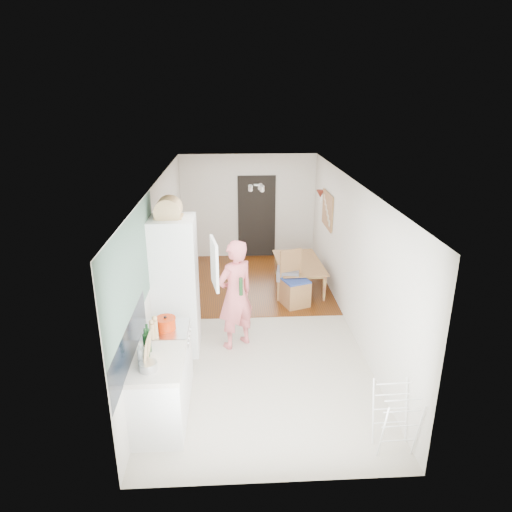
{
  "coord_description": "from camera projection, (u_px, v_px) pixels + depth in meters",
  "views": [
    {
      "loc": [
        -0.4,
        -7.16,
        3.86
      ],
      "look_at": [
        0.0,
        0.2,
        1.19
      ],
      "focal_mm": 32.0,
      "sensor_mm": 36.0,
      "label": 1
    }
  ],
  "objects": [
    {
      "name": "bread_bin",
      "position": [
        168.0,
        210.0,
        6.52
      ],
      "size": [
        0.47,
        0.45,
        0.21
      ],
      "primitive_type": null,
      "rotation": [
        0.0,
        0.0,
        0.21
      ],
      "color": "#D9B67C",
      "rests_on": "fridge_housing"
    },
    {
      "name": "bottle_c",
      "position": [
        142.0,
        357.0,
        5.15
      ],
      "size": [
        0.11,
        0.11,
        0.22
      ],
      "primitive_type": "cylinder",
      "rotation": [
        0.0,
        0.0,
        -0.2
      ],
      "color": "silver",
      "rests_on": "worktop"
    },
    {
      "name": "wall_sconce",
      "position": [
        320.0,
        194.0,
        9.93
      ],
      "size": [
        0.18,
        0.18,
        0.16
      ],
      "primitive_type": "cone",
      "color": "maroon",
      "rests_on": "room_shell"
    },
    {
      "name": "fridge_door",
      "position": [
        214.0,
        263.0,
        6.48
      ],
      "size": [
        0.14,
        0.56,
        0.7
      ],
      "primitive_type": "cube",
      "rotation": [
        0.0,
        0.0,
        -1.4
      ],
      "color": "white",
      "rests_on": "room_shell"
    },
    {
      "name": "grey_drape",
      "position": [
        288.0,
        274.0,
        8.83
      ],
      "size": [
        0.48,
        0.48,
        0.19
      ],
      "primitive_type": "cube",
      "rotation": [
        0.0,
        0.0,
        -0.15
      ],
      "color": "slate",
      "rests_on": "stool"
    },
    {
      "name": "dining_chair",
      "position": [
        296.0,
        280.0,
        8.55
      ],
      "size": [
        0.57,
        0.57,
        1.06
      ],
      "primitive_type": null,
      "rotation": [
        0.0,
        0.0,
        0.35
      ],
      "color": "#9F7D41",
      "rests_on": "floor"
    },
    {
      "name": "tile_splashback",
      "position": [
        130.0,
        344.0,
        5.19
      ],
      "size": [
        0.02,
        1.9,
        0.5
      ],
      "primitive_type": "cube",
      "color": "black",
      "rests_on": "room_shell"
    },
    {
      "name": "pinboard",
      "position": [
        328.0,
        210.0,
        9.39
      ],
      "size": [
        0.03,
        0.9,
        0.7
      ],
      "primitive_type": "cube",
      "color": "tan",
      "rests_on": "room_shell"
    },
    {
      "name": "pepper_mill_back",
      "position": [
        155.0,
        329.0,
        5.74
      ],
      "size": [
        0.08,
        0.08,
        0.24
      ],
      "primitive_type": "cylinder",
      "rotation": [
        0.0,
        0.0,
        0.3
      ],
      "color": "#D9B67C",
      "rests_on": "worktop"
    },
    {
      "name": "chopping_boards",
      "position": [
        148.0,
        349.0,
        5.19
      ],
      "size": [
        0.07,
        0.25,
        0.34
      ],
      "primitive_type": null,
      "rotation": [
        0.0,
        0.0,
        0.14
      ],
      "color": "#D9B67C",
      "rests_on": "worktop"
    },
    {
      "name": "worktop",
      "position": [
        157.0,
        362.0,
        5.29
      ],
      "size": [
        0.62,
        0.92,
        0.06
      ],
      "primitive_type": "cube",
      "color": "beige",
      "rests_on": "room_shell"
    },
    {
      "name": "fridge_interior",
      "position": [
        195.0,
        257.0,
        6.75
      ],
      "size": [
        0.02,
        0.52,
        0.66
      ],
      "primitive_type": "cube",
      "color": "white",
      "rests_on": "room_shell"
    },
    {
      "name": "pepper_mill_front",
      "position": [
        152.0,
        332.0,
        5.7
      ],
      "size": [
        0.07,
        0.07,
        0.21
      ],
      "primitive_type": "cylinder",
      "rotation": [
        0.0,
        0.0,
        0.33
      ],
      "color": "#D9B67C",
      "rests_on": "worktop"
    },
    {
      "name": "held_bottle",
      "position": [
        241.0,
        287.0,
        6.81
      ],
      "size": [
        0.06,
        0.06,
        0.28
      ],
      "primitive_type": "cylinder",
      "color": "#18401C",
      "rests_on": "person"
    },
    {
      "name": "steel_pan",
      "position": [
        148.0,
        366.0,
        5.08
      ],
      "size": [
        0.23,
        0.23,
        0.1
      ],
      "primitive_type": "cylinder",
      "rotation": [
        0.0,
        0.0,
        0.15
      ],
      "color": "silver",
      "rests_on": "worktop"
    },
    {
      "name": "fridge_housing",
      "position": [
        176.0,
        287.0,
        6.89
      ],
      "size": [
        0.66,
        0.66,
        2.15
      ],
      "primitive_type": "cube",
      "color": "white",
      "rests_on": "room_shell"
    },
    {
      "name": "doorway_recess",
      "position": [
        257.0,
        217.0,
        10.99
      ],
      "size": [
        0.9,
        0.04,
        2.0
      ],
      "primitive_type": "cube",
      "color": "black",
      "rests_on": "room_shell"
    },
    {
      "name": "room_shell",
      "position": [
        256.0,
        257.0,
        7.63
      ],
      "size": [
        3.2,
        7.0,
        2.5
      ],
      "primitive_type": null,
      "color": "silver",
      "rests_on": "ground"
    },
    {
      "name": "bottle_b",
      "position": [
        146.0,
        345.0,
        5.31
      ],
      "size": [
        0.09,
        0.09,
        0.3
      ],
      "primitive_type": "cylinder",
      "rotation": [
        0.0,
        0.0,
        0.33
      ],
      "color": "#18401C",
      "rests_on": "worktop"
    },
    {
      "name": "stool",
      "position": [
        287.0,
        289.0,
        8.92
      ],
      "size": [
        0.4,
        0.4,
        0.43
      ],
      "primitive_type": null,
      "rotation": [
        0.0,
        0.0,
        -0.28
      ],
      "color": "#9F7D41",
      "rests_on": "floor"
    },
    {
      "name": "person",
      "position": [
        235.0,
        285.0,
        7.01
      ],
      "size": [
        0.91,
        0.85,
        2.09
      ],
      "primitive_type": "imported",
      "rotation": [
        0.0,
        0.0,
        3.76
      ],
      "color": "#E26A6F",
      "rests_on": "floor"
    },
    {
      "name": "red_casserole",
      "position": [
        166.0,
        323.0,
        5.96
      ],
      "size": [
        0.29,
        0.29,
        0.16
      ],
      "primitive_type": "cylinder",
      "rotation": [
        0.0,
        0.0,
        0.09
      ],
      "color": "red",
      "rests_on": "cooker_top"
    },
    {
      "name": "wood_floor_overlay",
      "position": [
        252.0,
        282.0,
        9.79
      ],
      "size": [
        3.2,
        3.3,
        0.01
      ],
      "primitive_type": "cube",
      "color": "#622D07",
      "rests_on": "room_shell"
    },
    {
      "name": "bottle_a",
      "position": [
        148.0,
        341.0,
        5.41
      ],
      "size": [
        0.09,
        0.09,
        0.29
      ],
      "primitive_type": "cylinder",
      "rotation": [
        0.0,
        0.0,
        0.33
      ],
      "color": "#18401C",
      "rests_on": "worktop"
    },
    {
      "name": "cooker_top",
      "position": [
        165.0,
        330.0,
        5.99
      ],
      "size": [
        0.6,
        0.6,
        0.04
      ],
      "primitive_type": "cube",
      "color": "silver",
      "rests_on": "room_shell"
    },
    {
      "name": "sage_wall_panel",
      "position": [
        134.0,
        269.0,
        5.47
      ],
      "size": [
        0.02,
        3.0,
        1.3
      ],
      "primitive_type": "cube",
      "color": "slate",
      "rests_on": "room_shell"
    },
    {
      "name": "range_cooker",
      "position": [
        168.0,
        360.0,
        6.15
      ],
      "size": [
        0.6,
        0.6,
        0.88
      ],
      "primitive_type": "cube",
      "color": "white",
      "rests_on": "room_shell"
    },
    {
      "name": "pinboard_frame",
      "position": [
        327.0,
        210.0,
        9.39
      ],
      "size": [
        0.0,
        0.94,
        0.74
      ],
      "primitive_type": "cube",
      "color": "#9F7D41",
      "rests_on": "room_shell"
    },
    {
      "name": "floor",
      "position": [
        256.0,
        323.0,
        8.06
      ],
      "size": [
        3.2,
        7.0,
        0.01
      ],
      "primitive_type": "cube",
      "color": "beige",
      "rests_on": "ground"
    },
    {
      "name": "base_cabinet",
      "position": [
        160.0,
        396.0,
        5.45
      ],
      "size": [
        0.6,
        0.9,
        0.86
      ],
      "primitive_type": "cube",
      "color": "white",
      "rests_on": "room_shell"
    },
    {
      "name": "drying_rack",
      "position": [
        395.0,
        420.0,
        5.09
      ],
      "size": [
        0.42,
        0.38,
        0.8
      ],
      "primitive_type": null,
      "rotation": [
        0.0,
        0.0,
        0.03
      ],
      "color": "white",
      "rests_on": "floor"
    },
    {
      "name": "dining_table",
      "position": [
        300.0,
        276.0,
        9.45
      ],
      "size": [
        0.82,
        1.4,
        0.48
      ],
      "primitive_type": "imported",
      "rotation": [
        0.0,
        0.0,
        1.61
      ],
      "color": "#9F7D41",
      "rests_on": "floor"
    }
  ]
}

